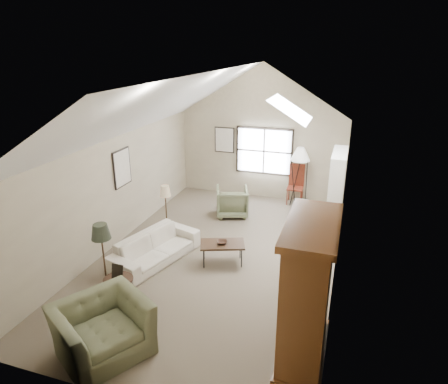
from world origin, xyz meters
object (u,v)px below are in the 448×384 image
(armchair_far, at_px, (232,202))
(armoire, at_px, (307,292))
(sofa, at_px, (155,248))
(side_table, at_px, (119,291))
(side_chair, at_px, (295,185))
(coffee_table, at_px, (222,253))
(armchair_near, at_px, (102,329))

(armchair_far, bearing_deg, armoire, 99.39)
(sofa, height_order, side_table, sofa)
(sofa, bearing_deg, side_chair, -12.58)
(armchair_far, height_order, side_table, armchair_far)
(sofa, relative_size, coffee_table, 2.27)
(armchair_far, bearing_deg, sofa, 54.18)
(armchair_far, bearing_deg, side_chair, -156.55)
(side_table, distance_m, side_chair, 6.32)
(armchair_near, height_order, side_table, armchair_near)
(sofa, xyz_separation_m, armchair_far, (0.86, 2.89, 0.08))
(coffee_table, bearing_deg, side_chair, 76.39)
(coffee_table, bearing_deg, sofa, -166.22)
(side_table, bearing_deg, sofa, 93.58)
(side_chair, bearing_deg, sofa, -120.01)
(armoire, relative_size, sofa, 1.03)
(armchair_far, distance_m, coffee_table, 2.61)
(armchair_far, relative_size, side_table, 1.62)
(armchair_far, xyz_separation_m, coffee_table, (0.56, -2.54, -0.15))
(armchair_near, xyz_separation_m, coffee_table, (0.90, 3.08, -0.19))
(side_chair, bearing_deg, coffee_table, -104.65)
(coffee_table, relative_size, side_chair, 0.80)
(sofa, height_order, armchair_near, armchair_near)
(armoire, distance_m, coffee_table, 3.07)
(coffee_table, bearing_deg, armoire, -47.11)
(armoire, bearing_deg, armchair_far, 118.63)
(sofa, xyz_separation_m, side_table, (0.10, -1.60, -0.04))
(armoire, relative_size, side_chair, 1.89)
(armchair_near, bearing_deg, armchair_far, 27.78)
(side_table, height_order, side_chair, side_chair)
(sofa, distance_m, side_table, 1.60)
(armoire, height_order, armchair_far, armoire)
(coffee_table, bearing_deg, side_table, -124.11)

